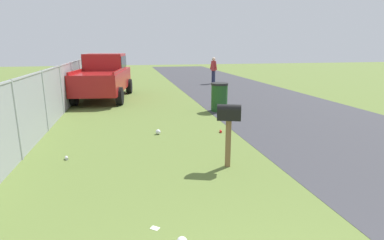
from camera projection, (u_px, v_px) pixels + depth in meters
road_asphalt at (352, 136)px, 8.45m from camera, size 60.00×6.09×0.01m
mailbox at (229, 118)px, 6.12m from camera, size 0.34×0.52×1.32m
pickup_truck at (104, 75)px, 14.41m from camera, size 5.19×2.69×2.09m
trash_bin at (219, 97)px, 11.64m from camera, size 0.65×0.65×1.09m
pedestrian at (214, 68)px, 20.03m from camera, size 0.43×0.39×1.73m
fence_section at (54, 93)px, 9.93m from camera, size 16.87×0.07×1.78m
litter_can_by_mailbox at (221, 131)px, 8.84m from camera, size 0.13×0.09×0.07m
litter_can_far_scatter at (67, 158)px, 6.74m from camera, size 0.13×0.10×0.07m
litter_wrapper_near_hydrant at (155, 228)px, 4.20m from camera, size 0.14×0.15×0.01m
litter_bag_midfield_a at (158, 132)px, 8.65m from camera, size 0.14×0.14×0.14m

